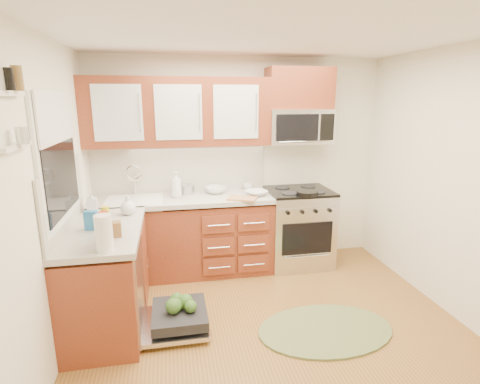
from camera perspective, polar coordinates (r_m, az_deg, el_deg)
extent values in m
plane|color=brown|center=(3.51, 5.58, -21.24)|extent=(3.50, 3.50, 0.00)
plane|color=white|center=(2.90, 6.86, 23.45)|extent=(3.50, 3.50, 0.00)
cube|color=white|center=(4.63, -0.14, 4.48)|extent=(3.50, 0.04, 2.50)
cube|color=white|center=(1.51, 26.81, -18.39)|extent=(3.50, 0.04, 2.50)
cube|color=white|center=(2.98, -28.06, -2.65)|extent=(0.04, 3.50, 2.50)
cube|color=white|center=(3.85, 31.95, 0.33)|extent=(0.04, 3.50, 2.50)
cube|color=maroon|center=(4.48, -8.62, -6.97)|extent=(2.05, 0.60, 0.85)
cube|color=maroon|center=(3.68, -19.60, -12.53)|extent=(0.60, 1.25, 0.85)
cube|color=#B8B2A8|center=(4.32, -8.85, -1.14)|extent=(2.07, 0.64, 0.05)
cube|color=#B8B2A8|center=(3.50, -20.08, -5.54)|extent=(0.64, 1.27, 0.05)
cube|color=#B7B3A4|center=(4.54, -9.14, 3.60)|extent=(2.05, 0.02, 0.57)
cube|color=#B7B3A4|center=(3.47, -25.30, -0.83)|extent=(0.02, 1.25, 0.57)
cube|color=maroon|center=(4.57, 9.00, 15.33)|extent=(0.76, 0.35, 0.47)
cube|color=white|center=(3.35, -26.20, 10.22)|extent=(0.02, 0.96, 0.40)
cube|color=white|center=(2.54, -31.81, 12.64)|extent=(0.04, 0.40, 0.03)
cube|color=white|center=(2.55, -30.94, 5.95)|extent=(0.04, 0.40, 0.03)
cylinder|color=black|center=(4.33, 10.21, -0.17)|extent=(0.30, 0.30, 0.05)
cylinder|color=silver|center=(4.46, -8.14, 0.44)|extent=(0.24, 0.24, 0.11)
cube|color=#A6734C|center=(4.17, 0.36, -1.00)|extent=(0.37, 0.31, 0.02)
cylinder|color=silver|center=(4.43, -9.45, 0.50)|extent=(0.11, 0.11, 0.14)
cylinder|color=white|center=(2.94, -20.04, -5.91)|extent=(0.15, 0.15, 0.28)
cylinder|color=gold|center=(3.39, -19.76, -3.83)|extent=(0.08, 0.08, 0.21)
cylinder|color=#B31F0E|center=(3.07, -19.96, -5.18)|extent=(0.08, 0.08, 0.26)
cube|color=brown|center=(3.23, -18.74, -5.42)|extent=(0.13, 0.10, 0.12)
cube|color=#2875BC|center=(3.46, -21.74, -4.04)|extent=(0.11, 0.08, 0.17)
imported|color=#999999|center=(4.34, 2.49, -0.16)|extent=(0.32, 0.32, 0.06)
imported|color=#999999|center=(4.46, -3.73, 0.34)|extent=(0.27, 0.27, 0.08)
imported|color=#999999|center=(4.61, 1.24, 0.90)|extent=(0.14, 0.14, 0.09)
imported|color=#999999|center=(4.28, -9.68, 1.09)|extent=(0.15, 0.15, 0.30)
imported|color=#999999|center=(3.98, -21.65, -1.39)|extent=(0.10, 0.11, 0.21)
imported|color=#999999|center=(3.78, -16.73, -1.93)|extent=(0.19, 0.19, 0.19)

